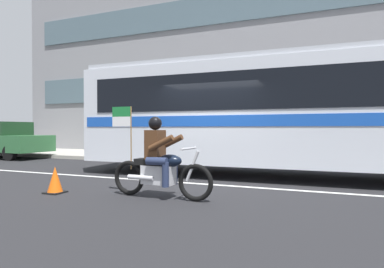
{
  "coord_description": "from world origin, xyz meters",
  "views": [
    {
      "loc": [
        2.68,
        -7.86,
        1.33
      ],
      "look_at": [
        -0.2,
        -0.74,
        1.21
      ],
      "focal_mm": 30.21,
      "sensor_mm": 36.0,
      "label": 1
    }
  ],
  "objects_px": {
    "fire_hydrant": "(228,150)",
    "motorcycle_with_rider": "(159,163)",
    "parked_sedan_curbside": "(4,139)",
    "traffic_cone": "(55,181)",
    "transit_bus": "(307,108)"
  },
  "relations": [
    {
      "from": "fire_hydrant",
      "to": "motorcycle_with_rider",
      "type": "bearing_deg",
      "value": -85.98
    },
    {
      "from": "parked_sedan_curbside",
      "to": "traffic_cone",
      "type": "height_order",
      "value": "parked_sedan_curbside"
    },
    {
      "from": "transit_bus",
      "to": "parked_sedan_curbside",
      "type": "bearing_deg",
      "value": 173.97
    },
    {
      "from": "transit_bus",
      "to": "fire_hydrant",
      "type": "bearing_deg",
      "value": 135.04
    },
    {
      "from": "transit_bus",
      "to": "motorcycle_with_rider",
      "type": "distance_m",
      "value": 4.52
    },
    {
      "from": "motorcycle_with_rider",
      "to": "parked_sedan_curbside",
      "type": "relative_size",
      "value": 0.49
    },
    {
      "from": "transit_bus",
      "to": "parked_sedan_curbside",
      "type": "distance_m",
      "value": 13.23
    },
    {
      "from": "transit_bus",
      "to": "fire_hydrant",
      "type": "distance_m",
      "value": 4.41
    },
    {
      "from": "parked_sedan_curbside",
      "to": "fire_hydrant",
      "type": "distance_m",
      "value": 10.28
    },
    {
      "from": "fire_hydrant",
      "to": "parked_sedan_curbside",
      "type": "bearing_deg",
      "value": -171.17
    },
    {
      "from": "motorcycle_with_rider",
      "to": "traffic_cone",
      "type": "height_order",
      "value": "motorcycle_with_rider"
    },
    {
      "from": "motorcycle_with_rider",
      "to": "traffic_cone",
      "type": "distance_m",
      "value": 2.29
    },
    {
      "from": "parked_sedan_curbside",
      "to": "fire_hydrant",
      "type": "xyz_separation_m",
      "value": [
        10.15,
        1.58,
        -0.33
      ]
    },
    {
      "from": "motorcycle_with_rider",
      "to": "fire_hydrant",
      "type": "relative_size",
      "value": 2.93
    },
    {
      "from": "motorcycle_with_rider",
      "to": "fire_hydrant",
      "type": "bearing_deg",
      "value": 94.02
    }
  ]
}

